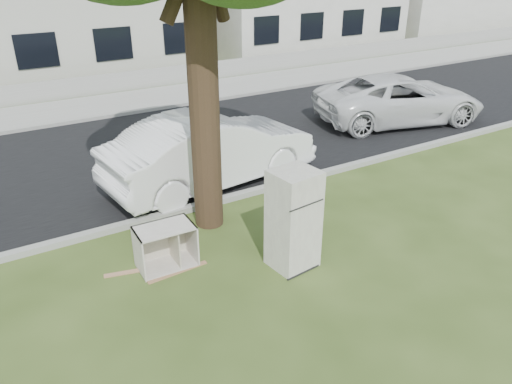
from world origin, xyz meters
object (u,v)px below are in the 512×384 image
car_center (211,150)px  car_right (400,99)px  fridge (293,220)px  cabinet (166,247)px

car_center → car_right: size_ratio=0.95×
fridge → car_center: 3.66m
cabinet → car_center: 3.40m
cabinet → car_right: 9.84m
cabinet → car_center: car_center is taller
fridge → cabinet: bearing=143.9°
cabinet → fridge: bearing=-28.1°
fridge → cabinet: fridge is taller
fridge → car_right: (7.27, 4.74, -0.14)m
fridge → car_right: fridge is taller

